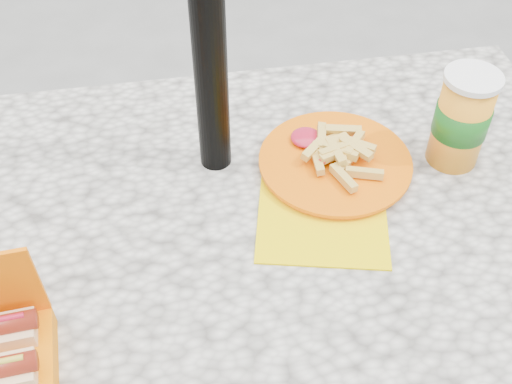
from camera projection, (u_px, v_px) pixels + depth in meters
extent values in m
cube|color=beige|center=(230.00, 244.00, 0.96)|extent=(1.20, 0.80, 0.05)
cylinder|color=black|center=(429.00, 221.00, 1.49)|extent=(0.07, 0.07, 0.70)
cube|color=#F0D000|center=(322.00, 216.00, 0.96)|extent=(0.23, 0.23, 0.00)
cylinder|color=#E76201|center=(335.00, 163.00, 1.03)|extent=(0.24, 0.24, 0.01)
cylinder|color=#E76201|center=(335.00, 161.00, 1.03)|extent=(0.25, 0.25, 0.01)
cube|color=gold|center=(321.00, 137.00, 1.04)|extent=(0.03, 0.06, 0.01)
cube|color=gold|center=(358.00, 145.00, 1.02)|extent=(0.05, 0.05, 0.01)
cube|color=gold|center=(341.00, 153.00, 1.01)|extent=(0.02, 0.06, 0.01)
cube|color=gold|center=(336.00, 154.00, 1.01)|extent=(0.06, 0.03, 0.01)
cube|color=gold|center=(340.00, 151.00, 1.01)|extent=(0.05, 0.05, 0.01)
cube|color=gold|center=(354.00, 144.00, 1.02)|extent=(0.05, 0.05, 0.01)
cube|color=gold|center=(349.00, 160.00, 1.01)|extent=(0.05, 0.05, 0.02)
cube|color=gold|center=(344.00, 154.00, 1.02)|extent=(0.02, 0.06, 0.01)
cube|color=gold|center=(330.00, 141.00, 1.04)|extent=(0.06, 0.03, 0.02)
cube|color=gold|center=(343.00, 178.00, 0.98)|extent=(0.03, 0.06, 0.01)
cube|color=gold|center=(336.00, 151.00, 1.01)|extent=(0.02, 0.06, 0.01)
cube|color=gold|center=(332.00, 143.00, 1.03)|extent=(0.06, 0.03, 0.01)
cube|color=gold|center=(357.00, 148.00, 1.01)|extent=(0.05, 0.06, 0.02)
cube|color=gold|center=(336.00, 150.00, 1.01)|extent=(0.06, 0.03, 0.01)
cube|color=gold|center=(314.00, 148.00, 1.02)|extent=(0.05, 0.05, 0.02)
cube|color=gold|center=(364.00, 173.00, 0.99)|extent=(0.06, 0.03, 0.01)
cube|color=gold|center=(317.00, 160.00, 1.01)|extent=(0.02, 0.06, 0.01)
cube|color=gold|center=(343.00, 130.00, 1.05)|extent=(0.06, 0.03, 0.02)
ellipsoid|color=#A7142C|center=(306.00, 137.00, 1.05)|extent=(0.05, 0.05, 0.02)
cube|color=#AD251B|center=(342.00, 147.00, 1.02)|extent=(0.09, 0.07, 0.00)
cylinder|color=orange|center=(461.00, 121.00, 1.00)|extent=(0.08, 0.08, 0.15)
cylinder|color=#175F18|center=(462.00, 119.00, 0.99)|extent=(0.09, 0.09, 0.05)
cylinder|color=white|center=(474.00, 78.00, 0.94)|extent=(0.09, 0.09, 0.01)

